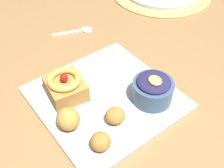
{
  "coord_description": "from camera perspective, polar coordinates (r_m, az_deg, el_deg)",
  "views": [
    {
      "loc": [
        0.43,
        -0.46,
        1.22
      ],
      "look_at": [
        0.06,
        -0.18,
        0.77
      ],
      "focal_mm": 44.19,
      "sensor_mm": 36.0,
      "label": 1
    }
  ],
  "objects": [
    {
      "name": "dining_table",
      "position": [
        0.84,
        7.06,
        1.89
      ],
      "size": [
        1.5,
        1.11,
        0.73
      ],
      "color": "olive",
      "rests_on": "ground_plane"
    },
    {
      "name": "berry_ramekin",
      "position": [
        0.63,
        8.43,
        -1.01
      ],
      "size": [
        0.09,
        0.09,
        0.07
      ],
      "color": "#3D5675",
      "rests_on": "front_plate"
    },
    {
      "name": "front_plate",
      "position": [
        0.65,
        -1.39,
        -2.87
      ],
      "size": [
        0.3,
        0.3,
        0.01
      ],
      "primitive_type": "cube",
      "color": "silver",
      "rests_on": "dining_table"
    },
    {
      "name": "fritter_back",
      "position": [
        0.55,
        -2.4,
        -11.85
      ],
      "size": [
        0.04,
        0.04,
        0.04
      ],
      "primitive_type": "ellipsoid",
      "color": "#BC7F38",
      "rests_on": "front_plate"
    },
    {
      "name": "cake_slice",
      "position": [
        0.64,
        -9.62,
        -0.46
      ],
      "size": [
        0.1,
        0.09,
        0.06
      ],
      "rotation": [
        0.0,
        0.0,
        -0.14
      ],
      "color": "#B77F3D",
      "rests_on": "front_plate"
    },
    {
      "name": "fritter_front",
      "position": [
        0.59,
        0.66,
        -6.53
      ],
      "size": [
        0.04,
        0.04,
        0.04
      ],
      "primitive_type": "ellipsoid",
      "color": "#BC7F38",
      "rests_on": "front_plate"
    },
    {
      "name": "fritter_middle",
      "position": [
        0.58,
        -9.06,
        -7.15
      ],
      "size": [
        0.05,
        0.05,
        0.05
      ],
      "primitive_type": "ellipsoid",
      "color": "gold",
      "rests_on": "front_plate"
    },
    {
      "name": "spoon",
      "position": [
        0.88,
        -6.97,
        10.83
      ],
      "size": [
        0.06,
        0.12,
        0.0
      ],
      "rotation": [
        0.0,
        0.0,
        1.22
      ],
      "color": "silver",
      "rests_on": "dining_table"
    }
  ]
}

